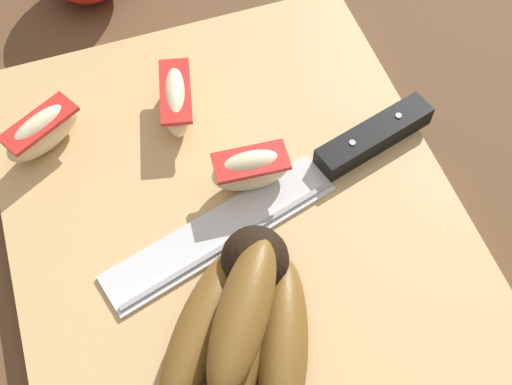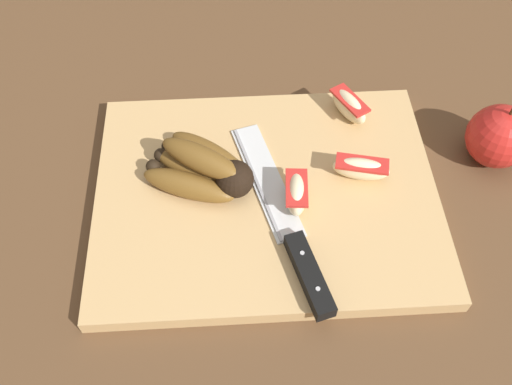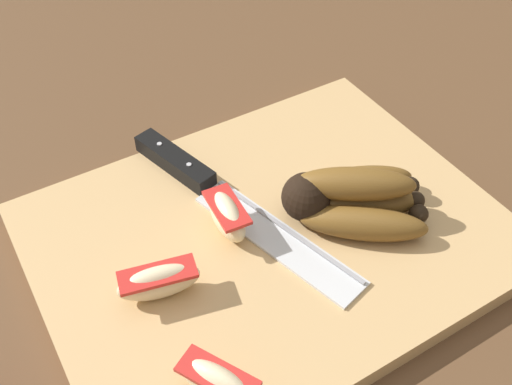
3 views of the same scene
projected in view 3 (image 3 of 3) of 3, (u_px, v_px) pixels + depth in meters
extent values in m
plane|color=brown|center=(268.00, 226.00, 0.58)|extent=(6.00, 6.00, 0.00)
cube|color=tan|center=(270.00, 237.00, 0.56)|extent=(0.41, 0.32, 0.02)
sphere|color=black|center=(306.00, 197.00, 0.55)|extent=(0.05, 0.05, 0.05)
ellipsoid|color=brown|center=(363.00, 223.00, 0.54)|extent=(0.11, 0.10, 0.03)
sphere|color=black|center=(419.00, 214.00, 0.54)|extent=(0.02, 0.02, 0.02)
ellipsoid|color=brown|center=(358.00, 202.00, 0.55)|extent=(0.12, 0.08, 0.03)
sphere|color=black|center=(415.00, 201.00, 0.56)|extent=(0.02, 0.02, 0.02)
ellipsoid|color=brown|center=(354.00, 183.00, 0.57)|extent=(0.12, 0.07, 0.03)
sphere|color=black|center=(410.00, 186.00, 0.57)|extent=(0.02, 0.02, 0.02)
ellipsoid|color=brown|center=(355.00, 184.00, 0.54)|extent=(0.11, 0.09, 0.03)
cube|color=silver|center=(277.00, 239.00, 0.54)|extent=(0.08, 0.18, 0.00)
cube|color=#99999E|center=(289.00, 228.00, 0.55)|extent=(0.05, 0.17, 0.00)
cube|color=black|center=(175.00, 161.00, 0.60)|extent=(0.05, 0.10, 0.02)
cylinder|color=#B2B2B7|center=(159.00, 144.00, 0.61)|extent=(0.01, 0.01, 0.00)
cylinder|color=#B2B2B7|center=(189.00, 164.00, 0.59)|extent=(0.01, 0.01, 0.00)
ellipsoid|color=beige|center=(225.00, 214.00, 0.54)|extent=(0.03, 0.06, 0.04)
cube|color=red|center=(225.00, 205.00, 0.53)|extent=(0.03, 0.06, 0.00)
ellipsoid|color=beige|center=(218.00, 384.00, 0.42)|extent=(0.05, 0.07, 0.03)
cube|color=red|center=(218.00, 376.00, 0.42)|extent=(0.05, 0.06, 0.00)
ellipsoid|color=beige|center=(159.00, 282.00, 0.49)|extent=(0.07, 0.04, 0.03)
cube|color=red|center=(157.00, 275.00, 0.48)|extent=(0.07, 0.04, 0.00)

